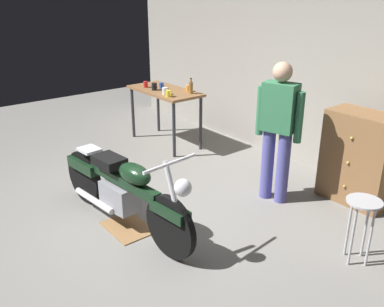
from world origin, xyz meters
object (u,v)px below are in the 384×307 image
mug_orange_travel (189,88)px  mug_blue_enamel (162,86)px  wooden_dresser (359,158)px  mug_black_matte (154,87)px  mug_red_diner (146,84)px  mug_white_ceramic (165,91)px  person_standing (278,127)px  motorcycle (122,189)px  mug_yellow_tall (169,94)px  bottle (191,87)px  shop_stool (362,214)px

mug_orange_travel → mug_blue_enamel: size_ratio=1.00×
wooden_dresser → mug_orange_travel: (-2.74, -0.40, 0.40)m
mug_black_matte → mug_red_diner: bearing=-179.6°
mug_white_ceramic → person_standing: bearing=1.5°
motorcycle → mug_orange_travel: size_ratio=20.05×
wooden_dresser → mug_red_diner: size_ratio=10.46×
wooden_dresser → mug_yellow_tall: (-2.66, -0.84, 0.40)m
mug_white_ceramic → bottle: 0.40m
wooden_dresser → mug_blue_enamel: wooden_dresser is taller
person_standing → wooden_dresser: bearing=-145.6°
motorcycle → mug_yellow_tall: motorcycle is taller
mug_blue_enamel → mug_yellow_tall: bearing=-24.0°
mug_orange_travel → mug_white_ceramic: bearing=-99.5°
motorcycle → wooden_dresser: wooden_dresser is taller
mug_orange_travel → motorcycle: bearing=-53.9°
mug_yellow_tall → mug_orange_travel: same height
mug_white_ceramic → bottle: (0.20, 0.34, 0.04)m
wooden_dresser → mug_yellow_tall: 2.81m
motorcycle → bottle: size_ratio=9.07×
wooden_dresser → mug_orange_travel: size_ratio=10.09×
shop_stool → mug_blue_enamel: 3.92m
mug_red_diner → person_standing: bearing=0.5°
shop_stool → mug_red_diner: (-4.08, 0.32, 0.45)m
person_standing → mug_black_matte: (-2.51, -0.02, 0.03)m
mug_orange_travel → mug_black_matte: size_ratio=0.89×
mug_orange_travel → mug_blue_enamel: 0.48m
person_standing → mug_orange_travel: (-2.10, 0.35, 0.02)m
person_standing → mug_white_ceramic: (-2.17, -0.06, 0.03)m
shop_stool → wooden_dresser: size_ratio=0.58×
mug_red_diner → mug_yellow_tall: bearing=-5.6°
mug_blue_enamel → mug_black_matte: bearing=-80.1°
shop_stool → mug_blue_enamel: (-3.86, 0.47, 0.45)m
motorcycle → mug_orange_travel: (-1.52, 2.09, 0.50)m
wooden_dresser → mug_red_diner: wooden_dresser is taller
mug_yellow_tall → shop_stool: bearing=-4.2°
motorcycle → bottle: bearing=119.0°
wooden_dresser → mug_red_diner: bearing=-167.3°
wooden_dresser → mug_yellow_tall: wooden_dresser is taller
person_standing → mug_white_ceramic: 2.17m
person_standing → mug_blue_enamel: person_standing is taller
mug_yellow_tall → bottle: 0.39m
mug_red_diner → mug_yellow_tall: mug_red_diner is taller
person_standing → mug_red_diner: (-2.76, -0.02, 0.02)m
mug_red_diner → mug_white_ceramic: mug_white_ceramic is taller
shop_stool → mug_white_ceramic: mug_white_ceramic is taller
person_standing → mug_orange_travel: size_ratio=15.31×
person_standing → wooden_dresser: size_ratio=1.52×
mug_yellow_tall → motorcycle: bearing=-48.8°
mug_white_ceramic → mug_black_matte: 0.34m
mug_red_diner → mug_orange_travel: 0.75m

